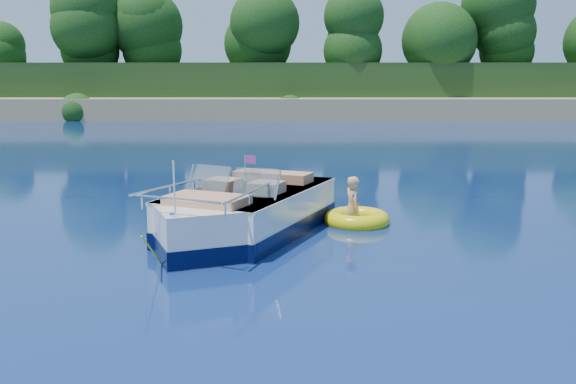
% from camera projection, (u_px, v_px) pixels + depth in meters
% --- Properties ---
extents(ground, '(160.00, 160.00, 0.00)m').
position_uv_depth(ground, '(307.00, 270.00, 10.30)').
color(ground, '#091540').
rests_on(ground, ground).
extents(shoreline, '(170.00, 59.00, 6.00)m').
position_uv_depth(shoreline, '(292.00, 94.00, 72.87)').
color(shoreline, tan).
rests_on(shoreline, ground).
extents(treeline, '(150.00, 7.12, 8.19)m').
position_uv_depth(treeline, '(293.00, 43.00, 49.66)').
color(treeline, black).
rests_on(treeline, ground).
extents(motorboat, '(3.60, 5.62, 1.99)m').
position_uv_depth(motorboat, '(241.00, 217.00, 12.36)').
color(motorboat, white).
rests_on(motorboat, ground).
extents(tow_tube, '(1.65, 1.65, 0.36)m').
position_uv_depth(tow_tube, '(357.00, 219.00, 13.49)').
color(tow_tube, yellow).
rests_on(tow_tube, ground).
extents(boy, '(0.54, 0.82, 1.48)m').
position_uv_depth(boy, '(351.00, 224.00, 13.44)').
color(boy, tan).
rests_on(boy, ground).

